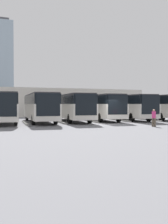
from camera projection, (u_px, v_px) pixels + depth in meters
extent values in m
plane|color=slate|center=(110.00, 124.00, 28.35)|extent=(600.00, 600.00, 0.00)
cube|color=silver|center=(153.00, 110.00, 37.52)|extent=(3.79, 12.60, 1.61)
cube|color=black|center=(153.00, 100.00, 37.49)|extent=(3.74, 12.41, 0.98)
cube|color=#333338|center=(153.00, 96.00, 37.47)|extent=(3.64, 12.09, 0.12)
cylinder|color=black|center=(162.00, 117.00, 33.55)|extent=(0.41, 1.06, 1.03)
cylinder|color=black|center=(146.00, 114.00, 41.54)|extent=(0.41, 1.06, 1.03)
cylinder|color=black|center=(133.00, 115.00, 40.93)|extent=(0.41, 1.06, 1.03)
cube|color=#9E9E99|center=(149.00, 120.00, 35.10)|extent=(0.84, 5.59, 0.15)
cube|color=silver|center=(126.00, 110.00, 36.46)|extent=(3.79, 12.60, 1.61)
cube|color=black|center=(127.00, 100.00, 36.42)|extent=(3.74, 12.41, 0.98)
cube|color=black|center=(151.00, 105.00, 30.47)|extent=(2.18, 0.27, 2.09)
cube|color=silver|center=(151.00, 117.00, 30.50)|extent=(2.35, 0.31, 0.40)
cube|color=#333338|center=(127.00, 96.00, 36.41)|extent=(3.64, 12.09, 0.12)
cylinder|color=black|center=(149.00, 117.00, 33.09)|extent=(0.41, 1.06, 1.03)
cylinder|color=black|center=(132.00, 117.00, 32.49)|extent=(0.41, 1.06, 1.03)
cylinder|color=black|center=(122.00, 115.00, 40.48)|extent=(0.41, 1.06, 1.03)
cylinder|color=black|center=(108.00, 115.00, 39.87)|extent=(0.41, 1.06, 1.03)
cube|color=#9E9E99|center=(121.00, 120.00, 34.04)|extent=(0.84, 5.59, 0.15)
cube|color=silver|center=(98.00, 110.00, 35.30)|extent=(3.79, 12.60, 1.61)
cube|color=black|center=(98.00, 100.00, 35.26)|extent=(3.74, 12.41, 0.98)
cube|color=black|center=(118.00, 105.00, 29.31)|extent=(2.18, 0.27, 2.09)
cube|color=silver|center=(118.00, 117.00, 29.34)|extent=(2.35, 0.31, 0.40)
cube|color=#333338|center=(98.00, 96.00, 35.25)|extent=(3.64, 12.09, 0.12)
cylinder|color=black|center=(119.00, 118.00, 31.93)|extent=(0.41, 1.06, 1.03)
cylinder|color=black|center=(100.00, 118.00, 31.32)|extent=(0.41, 1.06, 1.03)
cylinder|color=black|center=(97.00, 115.00, 39.31)|extent=(0.41, 1.06, 1.03)
cylinder|color=black|center=(82.00, 115.00, 38.70)|extent=(0.41, 1.06, 1.03)
cube|color=#9E9E99|center=(90.00, 121.00, 32.87)|extent=(0.84, 5.59, 0.15)
cube|color=silver|center=(71.00, 111.00, 33.21)|extent=(3.79, 12.60, 1.61)
cube|color=black|center=(71.00, 100.00, 33.17)|extent=(3.74, 12.41, 0.98)
cube|color=black|center=(86.00, 105.00, 27.22)|extent=(2.18, 0.27, 2.09)
cube|color=silver|center=(86.00, 118.00, 27.25)|extent=(2.35, 0.31, 0.40)
cube|color=#333338|center=(71.00, 95.00, 33.16)|extent=(3.64, 12.09, 0.12)
cylinder|color=black|center=(90.00, 118.00, 29.84)|extent=(0.41, 1.06, 1.03)
cylinder|color=black|center=(70.00, 119.00, 29.24)|extent=(0.41, 1.06, 1.03)
cylinder|color=black|center=(72.00, 116.00, 37.23)|extent=(0.41, 1.06, 1.03)
cylinder|color=black|center=(56.00, 116.00, 36.62)|extent=(0.41, 1.06, 1.03)
cube|color=#9E9E99|center=(60.00, 122.00, 30.79)|extent=(0.84, 5.59, 0.15)
cube|color=silver|center=(40.00, 111.00, 31.42)|extent=(3.79, 12.60, 1.61)
cube|color=black|center=(40.00, 100.00, 31.39)|extent=(3.74, 12.41, 0.98)
cube|color=black|center=(48.00, 105.00, 25.43)|extent=(2.18, 0.27, 2.09)
cube|color=silver|center=(48.00, 119.00, 25.46)|extent=(2.35, 0.31, 0.40)
cube|color=#333338|center=(40.00, 95.00, 31.37)|extent=(3.64, 12.09, 0.12)
cylinder|color=black|center=(55.00, 119.00, 28.05)|extent=(0.41, 1.06, 1.03)
cylinder|color=black|center=(33.00, 120.00, 27.45)|extent=(0.41, 1.06, 1.03)
cylinder|color=black|center=(45.00, 116.00, 35.44)|extent=(0.41, 1.06, 1.03)
cylinder|color=black|center=(27.00, 116.00, 34.83)|extent=(0.41, 1.06, 1.03)
cube|color=#9E9E99|center=(25.00, 123.00, 29.00)|extent=(0.84, 5.59, 0.15)
cube|color=silver|center=(4.00, 111.00, 30.13)|extent=(3.79, 12.60, 1.61)
cube|color=black|center=(4.00, 99.00, 30.10)|extent=(3.74, 12.41, 0.98)
cube|color=black|center=(4.00, 105.00, 24.14)|extent=(2.18, 0.27, 2.09)
cube|color=silver|center=(4.00, 120.00, 24.18)|extent=(2.35, 0.31, 0.40)
cube|color=#333338|center=(4.00, 94.00, 30.08)|extent=(3.64, 12.09, 0.12)
cylinder|color=black|center=(16.00, 120.00, 26.77)|extent=(0.41, 1.06, 1.03)
cylinder|color=black|center=(13.00, 117.00, 34.15)|extent=(0.41, 1.06, 1.03)
cylinder|color=brown|center=(153.00, 122.00, 25.39)|extent=(0.25, 0.25, 0.77)
cylinder|color=brown|center=(155.00, 122.00, 25.30)|extent=(0.25, 0.25, 0.77)
cylinder|color=#D13375|center=(154.00, 115.00, 25.33)|extent=(0.50, 0.50, 0.61)
sphere|color=tan|center=(154.00, 110.00, 25.32)|extent=(0.21, 0.21, 0.21)
cube|color=beige|center=(47.00, 103.00, 50.77)|extent=(33.22, 10.76, 4.70)
cube|color=silver|center=(39.00, 92.00, 57.08)|extent=(33.22, 3.00, 0.24)
cylinder|color=slate|center=(89.00, 103.00, 62.56)|extent=(0.20, 0.20, 4.45)
cube|color=#93A8B7|center=(0.00, 65.00, 236.55)|extent=(20.41, 20.41, 71.25)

